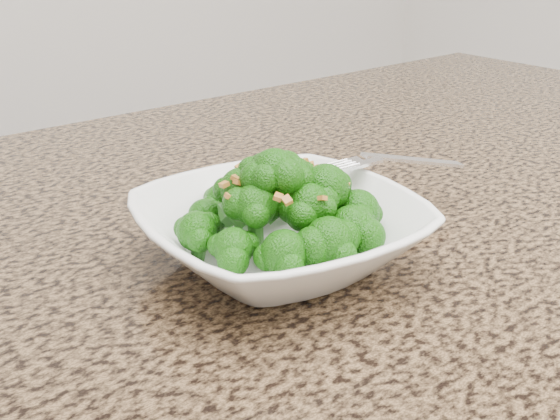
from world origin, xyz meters
TOP-DOWN VIEW (x-y plane):
  - granite_counter at (0.00, 0.30)m, footprint 1.64×1.04m
  - bowl at (-0.12, 0.29)m, footprint 0.26×0.26m
  - broccoli_pile at (-0.12, 0.29)m, footprint 0.20×0.20m
  - garlic_topping at (-0.12, 0.29)m, footprint 0.12×0.12m
  - fork at (0.00, 0.30)m, footprint 0.19×0.08m

SIDE VIEW (x-z plane):
  - granite_counter at x=0.00m, z-range 0.87..0.90m
  - bowl at x=-0.12m, z-range 0.90..0.96m
  - fork at x=0.00m, z-range 0.96..0.97m
  - broccoli_pile at x=-0.12m, z-range 0.96..1.02m
  - garlic_topping at x=-0.12m, z-range 1.02..1.03m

